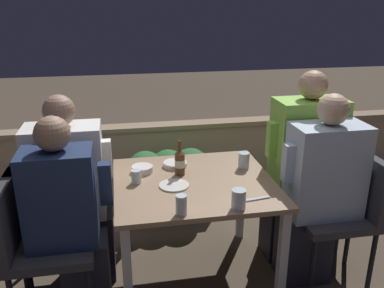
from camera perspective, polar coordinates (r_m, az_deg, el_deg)
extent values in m
plane|color=brown|center=(2.92, 0.26, -17.92)|extent=(16.00, 16.00, 0.00)
cube|color=tan|center=(4.02, -3.63, -1.86)|extent=(9.00, 0.14, 0.61)
cube|color=#9E8466|center=(3.91, -3.73, 2.57)|extent=(9.00, 0.18, 0.04)
cube|color=#937556|center=(2.55, 0.28, -5.49)|extent=(0.99, 0.91, 0.03)
cube|color=silver|center=(2.35, -9.00, -18.33)|extent=(0.05, 0.05, 0.68)
cube|color=silver|center=(2.51, 12.53, -15.81)|extent=(0.05, 0.05, 0.68)
cube|color=silver|center=(3.04, -9.58, -8.91)|extent=(0.05, 0.05, 0.68)
cube|color=silver|center=(3.16, 6.86, -7.54)|extent=(0.05, 0.05, 0.68)
cube|color=brown|center=(3.59, -3.16, -7.54)|extent=(0.72, 0.36, 0.28)
ellipsoid|color=#2D6633|center=(3.45, -6.49, -3.69)|extent=(0.32, 0.47, 0.31)
ellipsoid|color=#2D6633|center=(3.47, -3.25, -3.47)|extent=(0.32, 0.47, 0.31)
ellipsoid|color=#2D6633|center=(3.50, -0.05, -3.24)|extent=(0.32, 0.47, 0.31)
cube|color=#333338|center=(2.52, -18.92, -13.42)|extent=(0.47, 0.47, 0.05)
cube|color=#333338|center=(2.46, -24.37, -9.16)|extent=(0.06, 0.47, 0.39)
cylinder|color=black|center=(2.86, -22.04, -15.27)|extent=(0.03, 0.03, 0.42)
cylinder|color=black|center=(2.80, -13.55, -15.07)|extent=(0.03, 0.03, 0.42)
cube|color=#282833|center=(2.62, -14.55, -17.17)|extent=(0.27, 0.23, 0.47)
cube|color=navy|center=(2.37, -18.04, -7.21)|extent=(0.39, 0.26, 0.55)
cube|color=navy|center=(2.31, -12.06, -5.43)|extent=(0.07, 0.07, 0.24)
sphere|color=#99755B|center=(2.23, -19.04, 1.36)|extent=(0.19, 0.19, 0.19)
cube|color=#333338|center=(2.79, -18.06, -9.95)|extent=(0.47, 0.47, 0.05)
cube|color=#333338|center=(2.73, -22.92, -6.04)|extent=(0.06, 0.47, 0.39)
cylinder|color=black|center=(2.78, -22.37, -16.39)|extent=(0.03, 0.03, 0.42)
cylinder|color=black|center=(2.72, -13.58, -16.21)|extent=(0.03, 0.03, 0.42)
cylinder|color=black|center=(3.11, -20.97, -12.02)|extent=(0.03, 0.03, 0.42)
cylinder|color=black|center=(3.06, -13.29, -11.75)|extent=(0.03, 0.03, 0.42)
cube|color=#282833|center=(2.87, -14.17, -13.46)|extent=(0.32, 0.23, 0.47)
cube|color=white|center=(2.64, -17.29, -3.78)|extent=(0.46, 0.26, 0.59)
cube|color=white|center=(2.59, -11.97, -2.01)|extent=(0.07, 0.07, 0.24)
sphere|color=#99755B|center=(2.51, -18.19, 4.46)|extent=(0.19, 0.19, 0.19)
cube|color=#333338|center=(2.84, 18.82, -9.48)|extent=(0.47, 0.47, 0.05)
cube|color=#333338|center=(2.85, 23.00, -4.98)|extent=(0.06, 0.47, 0.39)
cylinder|color=black|center=(2.72, 16.46, -16.42)|extent=(0.03, 0.03, 0.42)
cylinder|color=black|center=(2.91, 23.90, -14.80)|extent=(0.03, 0.03, 0.42)
cylinder|color=black|center=(3.03, 12.98, -12.10)|extent=(0.03, 0.03, 0.42)
cylinder|color=black|center=(3.20, 19.85, -10.97)|extent=(0.03, 0.03, 0.42)
cube|color=#282833|center=(2.87, 15.30, -13.62)|extent=(0.32, 0.23, 0.47)
cube|color=silver|center=(2.67, 18.26, -3.58)|extent=(0.45, 0.26, 0.60)
cube|color=silver|center=(2.53, 13.45, -2.60)|extent=(0.07, 0.07, 0.24)
sphere|color=tan|center=(2.55, 19.20, 4.60)|extent=(0.19, 0.19, 0.19)
cube|color=#333338|center=(3.05, 16.33, -7.07)|extent=(0.47, 0.47, 0.05)
cube|color=#333338|center=(3.06, 20.24, -2.91)|extent=(0.06, 0.47, 0.39)
cylinder|color=black|center=(2.93, 14.00, -13.40)|extent=(0.03, 0.03, 0.42)
cylinder|color=black|center=(3.10, 21.05, -12.13)|extent=(0.03, 0.03, 0.42)
cylinder|color=black|center=(3.24, 11.05, -9.62)|extent=(0.03, 0.03, 0.42)
cylinder|color=black|center=(3.41, 17.54, -8.73)|extent=(0.03, 0.03, 0.42)
cube|color=#282833|center=(3.08, 13.07, -10.93)|extent=(0.32, 0.23, 0.47)
cube|color=#8CCC4C|center=(2.88, 15.78, -0.64)|extent=(0.46, 0.26, 0.69)
cube|color=#8CCC4C|center=(2.75, 11.26, 0.63)|extent=(0.07, 0.07, 0.24)
sphere|color=tan|center=(2.76, 16.63, 7.94)|extent=(0.19, 0.19, 0.19)
cylinder|color=brown|center=(2.61, -1.72, -2.86)|extent=(0.07, 0.07, 0.14)
cylinder|color=beige|center=(2.60, -1.72, -2.71)|extent=(0.07, 0.07, 0.05)
cone|color=brown|center=(2.57, -1.74, -1.10)|extent=(0.07, 0.07, 0.03)
cylinder|color=brown|center=(2.56, -1.75, -0.18)|extent=(0.02, 0.02, 0.06)
cylinder|color=silver|center=(2.48, -2.53, -5.82)|extent=(0.18, 0.18, 0.01)
cylinder|color=silver|center=(2.68, -6.99, -3.51)|extent=(0.14, 0.14, 0.04)
torus|color=silver|center=(2.67, -7.01, -3.18)|extent=(0.14, 0.14, 0.01)
cylinder|color=silver|center=(2.75, -2.39, -2.86)|extent=(0.16, 0.16, 0.03)
torus|color=silver|center=(2.75, -2.39, -2.64)|extent=(0.16, 0.16, 0.01)
cylinder|color=silver|center=(2.15, -1.51, -8.56)|extent=(0.06, 0.06, 0.11)
cylinder|color=silver|center=(2.73, 7.29, -2.31)|extent=(0.07, 0.07, 0.11)
cylinder|color=silver|center=(2.52, -7.84, -4.56)|extent=(0.06, 0.06, 0.08)
cylinder|color=silver|center=(2.22, 6.57, -7.70)|extent=(0.08, 0.08, 0.11)
cube|color=silver|center=(2.34, 8.97, -7.64)|extent=(0.17, 0.04, 0.01)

